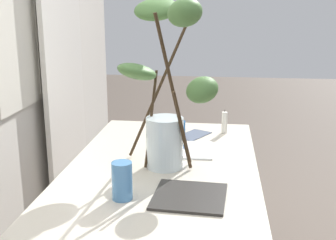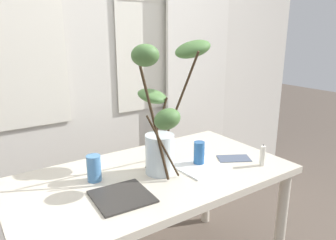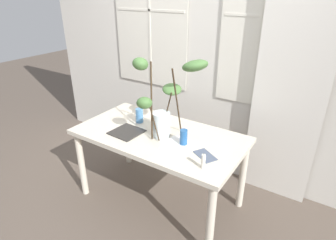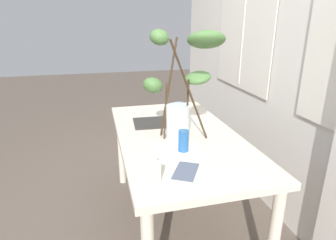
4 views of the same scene
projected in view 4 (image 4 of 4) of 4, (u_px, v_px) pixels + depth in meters
The scene contains 10 objects.
ground at pixel (177, 222), 2.22m from camera, with size 14.00×14.00×0.00m, color brown.
back_wall_with_windows at pixel (301, 19), 1.93m from camera, with size 4.34×0.14×2.97m.
dining_table at pixel (178, 146), 2.01m from camera, with size 1.52×0.81×0.74m.
vase_with_branches at pixel (181, 88), 1.79m from camera, with size 0.63×0.47×0.73m.
drinking_glass_blue_left at pixel (179, 111), 2.25m from camera, with size 0.07×0.07×0.14m, color #4C84BC.
drinking_glass_blue_right at pixel (183, 141), 1.69m from camera, with size 0.06×0.06×0.14m, color #235693.
plate_square_left at pixel (151, 123), 2.18m from camera, with size 0.26×0.26×0.01m, color #2D2B28.
plate_square_right at pixel (177, 150), 1.72m from camera, with size 0.25×0.25×0.01m, color white.
napkin_folded at pixel (186, 171), 1.49m from camera, with size 0.19×0.11×0.00m, color #4C566B.
pillar_candle at pixel (158, 171), 1.38m from camera, with size 0.03×0.03×0.13m.
Camera 4 is at (1.76, -0.52, 1.49)m, focal length 30.49 mm.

